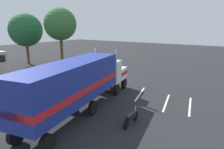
% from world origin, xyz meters
% --- Properties ---
extents(ground_plane, '(120.00, 120.00, 0.00)m').
position_xyz_m(ground_plane, '(0.00, 0.00, 0.00)').
color(ground_plane, '#232326').
extents(lane_stripe_near, '(4.29, 1.28, 0.01)m').
position_xyz_m(lane_stripe_near, '(1.40, -3.50, 0.01)').
color(lane_stripe_near, silver).
rests_on(lane_stripe_near, ground_plane).
extents(lane_stripe_mid, '(4.32, 1.15, 0.01)m').
position_xyz_m(lane_stripe_mid, '(0.63, -6.48, 0.01)').
color(lane_stripe_mid, silver).
rests_on(lane_stripe_mid, ground_plane).
extents(lane_stripe_far, '(4.33, 1.09, 0.01)m').
position_xyz_m(lane_stripe_far, '(0.94, -8.43, 0.01)').
color(lane_stripe_far, silver).
rests_on(lane_stripe_far, ground_plane).
extents(semi_truck, '(14.36, 5.56, 4.50)m').
position_xyz_m(semi_truck, '(-5.06, -1.60, 2.52)').
color(semi_truck, silver).
rests_on(semi_truck, ground_plane).
extents(person_bystander, '(0.34, 0.46, 1.63)m').
position_xyz_m(person_bystander, '(-3.88, 1.63, 0.89)').
color(person_bystander, '#2D3347').
rests_on(person_bystander, ground_plane).
extents(motorcycle, '(2.11, 0.28, 1.12)m').
position_xyz_m(motorcycle, '(-4.71, -5.89, 0.48)').
color(motorcycle, black).
rests_on(motorcycle, ground_plane).
extents(tree_center, '(5.66, 5.66, 8.75)m').
position_xyz_m(tree_center, '(4.91, 20.34, 5.91)').
color(tree_center, brown).
rests_on(tree_center, ground_plane).
extents(tree_right, '(4.90, 4.90, 9.34)m').
position_xyz_m(tree_right, '(5.55, 12.27, 6.85)').
color(tree_right, brown).
rests_on(tree_right, ground_plane).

